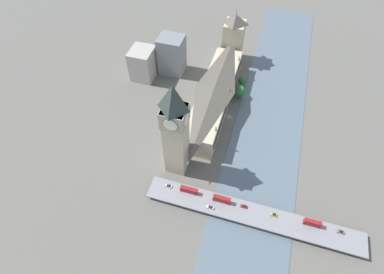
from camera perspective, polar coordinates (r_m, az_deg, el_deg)
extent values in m
plane|color=#605E56|center=(242.10, 7.01, 3.83)|extent=(600.00, 600.00, 0.00)
cube|color=slate|center=(241.64, 14.34, 2.15)|extent=(51.39, 360.00, 0.30)
cube|color=#C1B28E|center=(242.30, 4.32, 7.44)|extent=(22.65, 106.44, 19.10)
cube|color=black|center=(240.35, 7.00, 7.02)|extent=(0.40, 97.92, 5.73)
pyramid|color=#514C42|center=(234.03, 4.50, 9.56)|extent=(22.20, 104.31, 5.14)
cone|color=tan|center=(263.98, 8.94, 14.67)|extent=(2.20, 2.20, 5.00)
cone|color=tan|center=(232.85, 6.99, 9.02)|extent=(2.20, 2.20, 5.00)
cone|color=tan|center=(205.01, 4.55, 1.71)|extent=(2.20, 2.20, 5.00)
cube|color=#C1B28E|center=(188.34, -3.04, -0.70)|extent=(13.55, 13.55, 58.21)
cube|color=tan|center=(170.71, -3.36, 4.02)|extent=(14.36, 14.36, 12.19)
cylinder|color=black|center=(169.10, -1.13, 3.52)|extent=(0.50, 9.42, 9.42)
cylinder|color=silver|center=(169.07, -1.09, 3.51)|extent=(0.62, 8.73, 8.73)
cylinder|color=black|center=(172.58, -5.55, 4.50)|extent=(0.50, 9.42, 9.42)
cylinder|color=silver|center=(172.62, -5.59, 4.51)|extent=(0.62, 8.73, 8.73)
cylinder|color=black|center=(175.15, -2.62, 5.63)|extent=(9.42, 0.50, 9.42)
cylinder|color=silver|center=(175.24, -2.61, 5.66)|extent=(8.73, 0.62, 8.73)
cylinder|color=black|center=(166.45, -4.14, 2.32)|extent=(9.42, 0.50, 9.42)
cylinder|color=silver|center=(166.36, -4.15, 2.28)|extent=(8.73, 0.62, 8.73)
pyramid|color=#2D3833|center=(160.18, -3.61, 7.55)|extent=(13.82, 13.82, 17.18)
cube|color=#C1B28E|center=(287.36, 7.80, 17.52)|extent=(17.34, 17.34, 37.39)
pyramid|color=#514C42|center=(275.47, 8.33, 21.40)|extent=(17.34, 17.34, 7.80)
cylinder|color=#333338|center=(272.58, 8.49, 22.47)|extent=(0.30, 0.30, 4.00)
cube|color=slate|center=(204.95, 24.81, -16.95)|extent=(3.00, 12.99, 2.88)
cube|color=slate|center=(196.30, 11.26, -14.46)|extent=(3.00, 12.99, 2.88)
cube|color=slate|center=(198.78, -2.36, -11.11)|extent=(3.00, 12.99, 2.88)
cube|color=gray|center=(194.46, 11.36, -14.22)|extent=(134.79, 15.28, 1.20)
cube|color=red|center=(195.78, -0.60, -10.19)|extent=(11.51, 2.49, 1.87)
cube|color=black|center=(195.45, -0.61, -10.14)|extent=(10.36, 2.55, 0.82)
cube|color=red|center=(193.99, -0.61, -9.91)|extent=(11.28, 2.49, 2.20)
cube|color=black|center=(193.89, -0.61, -9.90)|extent=(10.36, 2.55, 1.06)
cube|color=maroon|center=(192.95, -0.61, -9.74)|extent=(11.17, 2.37, 0.16)
cylinder|color=black|center=(197.80, -1.89, -9.66)|extent=(1.04, 0.28, 1.04)
cylinder|color=black|center=(196.79, -2.09, -10.22)|extent=(1.04, 0.28, 1.04)
cylinder|color=black|center=(196.38, 0.86, -10.39)|extent=(1.04, 0.28, 1.04)
cylinder|color=black|center=(195.37, 0.67, -10.95)|extent=(1.04, 0.28, 1.04)
cube|color=red|center=(193.59, 5.67, -11.86)|extent=(11.40, 2.56, 2.04)
cube|color=black|center=(193.23, 5.68, -11.81)|extent=(10.26, 2.62, 0.90)
cube|color=red|center=(191.62, 5.72, -11.57)|extent=(11.18, 2.56, 2.39)
cube|color=black|center=(191.51, 5.73, -11.55)|extent=(10.26, 2.62, 1.15)
cube|color=maroon|center=(190.49, 5.75, -11.39)|extent=(11.06, 2.44, 0.16)
cylinder|color=black|center=(195.17, 4.31, -11.34)|extent=(1.01, 0.28, 1.01)
cylinder|color=black|center=(194.12, 4.13, -11.93)|extent=(1.01, 0.28, 1.01)
cylinder|color=black|center=(194.83, 7.13, -12.02)|extent=(1.01, 0.28, 1.01)
cylinder|color=black|center=(193.78, 6.98, -12.62)|extent=(1.01, 0.28, 1.01)
cube|color=red|center=(199.75, 21.87, -15.05)|extent=(10.33, 2.54, 1.98)
cube|color=black|center=(199.41, 21.91, -15.00)|extent=(9.30, 2.60, 0.87)
cube|color=red|center=(197.90, 22.06, -14.80)|extent=(10.13, 2.54, 2.32)
cube|color=black|center=(197.80, 22.07, -14.78)|extent=(9.30, 2.60, 1.11)
cube|color=maroon|center=(196.84, 22.17, -14.65)|extent=(10.02, 2.42, 0.16)
cylinder|color=black|center=(200.03, 20.58, -14.64)|extent=(1.04, 0.28, 1.04)
cylinder|color=black|center=(199.01, 20.54, -15.24)|extent=(1.04, 0.28, 1.04)
cylinder|color=black|center=(202.09, 23.00, -15.06)|extent=(1.04, 0.28, 1.04)
cylinder|color=black|center=(201.08, 22.97, -15.65)|extent=(1.04, 0.28, 1.04)
cube|color=maroon|center=(194.45, 9.84, -12.89)|extent=(4.21, 1.88, 0.65)
cube|color=black|center=(193.95, 9.90, -12.83)|extent=(2.19, 1.70, 0.49)
cylinder|color=black|center=(194.99, 9.40, -12.60)|extent=(0.71, 0.22, 0.71)
cylinder|color=black|center=(194.22, 9.31, -13.04)|extent=(0.71, 0.22, 0.71)
cylinder|color=black|center=(195.11, 10.35, -12.81)|extent=(0.71, 0.22, 0.71)
cylinder|color=black|center=(194.34, 10.26, -13.25)|extent=(0.71, 0.22, 0.71)
cube|color=gold|center=(196.05, 15.33, -14.10)|extent=(3.86, 1.89, 0.60)
cube|color=black|center=(195.59, 15.40, -14.04)|extent=(2.01, 1.70, 0.48)
cylinder|color=black|center=(196.43, 14.91, -13.82)|extent=(0.61, 0.22, 0.61)
cylinder|color=black|center=(195.67, 14.84, -14.26)|extent=(0.61, 0.22, 0.61)
cylinder|color=black|center=(196.83, 15.78, -14.00)|extent=(0.61, 0.22, 0.61)
cylinder|color=black|center=(196.07, 15.72, -14.44)|extent=(0.61, 0.22, 0.61)
cube|color=silver|center=(191.84, 3.48, -13.24)|extent=(4.75, 1.71, 0.56)
cube|color=black|center=(191.37, 3.53, -13.19)|extent=(2.47, 1.54, 0.45)
cylinder|color=black|center=(192.47, 2.98, -12.93)|extent=(0.67, 0.22, 0.67)
cylinder|color=black|center=(191.82, 2.86, -13.32)|extent=(0.67, 0.22, 0.67)
cylinder|color=black|center=(192.22, 4.11, -13.21)|extent=(0.67, 0.22, 0.67)
cylinder|color=black|center=(191.57, 3.99, -13.61)|extent=(0.67, 0.22, 0.67)
cube|color=silver|center=(198.96, -4.49, -9.30)|extent=(4.72, 1.83, 0.56)
cube|color=black|center=(198.49, -4.46, -9.24)|extent=(2.45, 1.65, 0.46)
cylinder|color=black|center=(199.92, -4.93, -8.98)|extent=(0.61, 0.22, 0.61)
cylinder|color=black|center=(199.19, -5.09, -9.38)|extent=(0.61, 0.22, 0.61)
cylinder|color=black|center=(199.09, -3.87, -9.27)|extent=(0.61, 0.22, 0.61)
cylinder|color=black|center=(198.36, -4.03, -9.67)|extent=(0.61, 0.22, 0.61)
cube|color=slate|center=(205.19, 26.45, -15.87)|extent=(4.22, 1.81, 0.67)
cube|color=black|center=(204.77, 26.54, -15.82)|extent=(2.20, 1.63, 0.42)
cylinder|color=black|center=(205.23, 25.98, -15.63)|extent=(0.69, 0.22, 0.69)
cylinder|color=black|center=(204.53, 25.98, -16.04)|extent=(0.69, 0.22, 0.69)
cylinder|color=black|center=(206.26, 26.87, -15.76)|extent=(0.69, 0.22, 0.69)
cylinder|color=black|center=(205.56, 26.87, -16.17)|extent=(0.69, 0.22, 0.69)
cube|color=#A39E93|center=(271.06, -9.32, 13.62)|extent=(19.07, 21.53, 27.36)
cube|color=slate|center=(272.57, -3.88, 15.33)|extent=(21.49, 18.57, 33.95)
cylinder|color=brown|center=(269.27, 9.40, 9.92)|extent=(0.70, 0.70, 3.03)
sphere|color=#2D6633|center=(266.44, 9.53, 10.62)|extent=(6.67, 6.67, 6.67)
cylinder|color=brown|center=(257.57, 8.86, 7.69)|extent=(0.70, 0.70, 3.11)
sphere|color=#2D6633|center=(253.65, 9.02, 8.63)|extent=(9.93, 9.93, 9.93)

